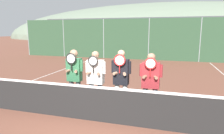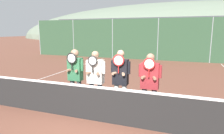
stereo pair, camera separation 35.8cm
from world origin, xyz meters
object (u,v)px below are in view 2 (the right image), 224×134
at_px(player_center_left, 95,77).
at_px(player_rightmost, 150,81).
at_px(car_far_left, 81,45).
at_px(car_left_of_center, 131,45).
at_px(player_leftmost, 75,73).
at_px(player_center_right, 120,78).
at_px(car_center, 192,47).

bearing_deg(player_center_left, player_rightmost, 0.68).
xyz_separation_m(car_far_left, car_left_of_center, (4.95, 0.45, 0.03)).
bearing_deg(player_rightmost, player_leftmost, 178.81).
relative_size(player_center_right, player_rightmost, 1.03).
bearing_deg(player_center_left, player_leftmost, 174.68).
bearing_deg(player_leftmost, player_rightmost, -1.19).
xyz_separation_m(player_leftmost, player_center_left, (0.68, -0.06, -0.03)).
xyz_separation_m(player_center_left, player_rightmost, (1.50, 0.02, -0.00)).
relative_size(player_leftmost, car_far_left, 0.44).
distance_m(player_center_right, car_left_of_center, 13.24).
height_order(player_rightmost, car_center, car_center).
bearing_deg(car_center, player_center_left, -102.57).
distance_m(player_center_left, car_far_left, 14.45).
xyz_separation_m(player_center_right, player_rightmost, (0.78, -0.02, -0.02)).
height_order(player_leftmost, car_far_left, car_far_left).
height_order(player_center_left, car_center, car_center).
relative_size(player_rightmost, car_center, 0.39).
distance_m(player_leftmost, player_rightmost, 2.17).
relative_size(player_leftmost, player_center_left, 1.01).
height_order(player_rightmost, car_left_of_center, car_left_of_center).
bearing_deg(car_far_left, player_center_left, -59.63).
bearing_deg(player_rightmost, car_left_of_center, 106.62).
distance_m(player_center_right, player_rightmost, 0.78).
distance_m(player_center_left, player_rightmost, 1.50).
height_order(player_leftmost, car_center, car_center).
bearing_deg(car_far_left, player_leftmost, -61.88).
xyz_separation_m(player_leftmost, car_far_left, (-6.63, 12.40, -0.13)).
height_order(player_leftmost, player_rightmost, player_leftmost).
relative_size(player_center_left, car_left_of_center, 0.40).
distance_m(player_leftmost, car_center, 12.92).
height_order(car_far_left, car_left_of_center, car_left_of_center).
relative_size(car_left_of_center, car_center, 0.97).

